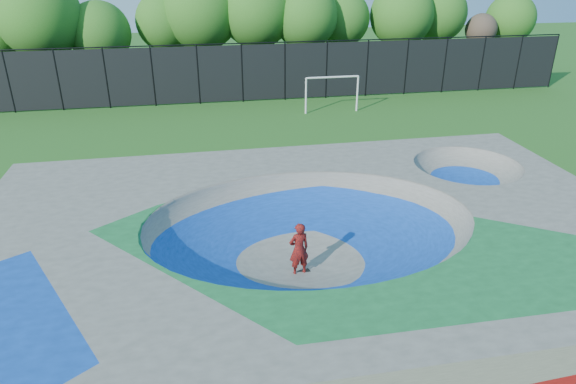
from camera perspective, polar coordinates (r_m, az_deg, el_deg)
name	(u,v)px	position (r m, az deg, el deg)	size (l,w,h in m)	color
ground	(309,257)	(17.59, 2.36, -7.24)	(120.00, 120.00, 0.00)	#205517
skate_deck	(309,238)	(17.20, 2.40, -5.12)	(22.00, 14.00, 1.50)	gray
skater	(299,249)	(16.23, 1.22, -6.38)	(0.67, 0.44, 1.83)	red
skateboard	(299,273)	(16.71, 1.19, -9.00)	(0.78, 0.22, 0.05)	black
soccer_goal	(332,87)	(33.87, 4.93, 11.51)	(3.57, 0.12, 2.36)	silver
fence	(242,72)	(36.41, -5.12, 13.16)	(48.09, 0.09, 4.04)	black
treeline	(188,18)	(40.75, -11.06, 18.42)	(53.09, 7.55, 8.51)	#483724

